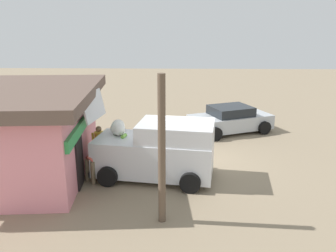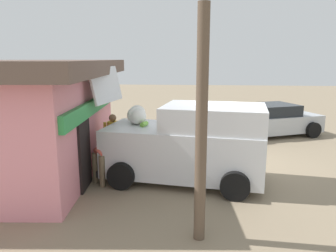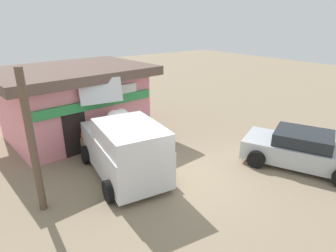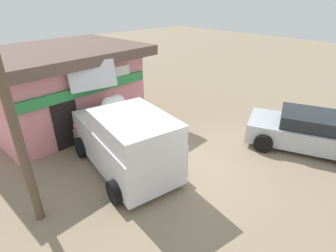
% 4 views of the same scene
% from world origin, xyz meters
% --- Properties ---
extents(ground_plane, '(60.00, 60.00, 0.00)m').
position_xyz_m(ground_plane, '(0.00, 0.00, 0.00)').
color(ground_plane, gray).
extents(storefront_bar, '(6.76, 5.28, 3.11)m').
position_xyz_m(storefront_bar, '(-1.28, 5.90, 1.63)').
color(storefront_bar, pink).
rests_on(storefront_bar, ground_plane).
extents(delivery_van, '(2.68, 4.47, 2.95)m').
position_xyz_m(delivery_van, '(-1.34, 1.37, 1.01)').
color(delivery_van, silver).
rests_on(delivery_van, ground_plane).
extents(parked_sedan, '(3.31, 4.38, 1.31)m').
position_xyz_m(parked_sedan, '(4.09, -1.94, 0.62)').
color(parked_sedan, '#B2B7BC').
rests_on(parked_sedan, ground_plane).
extents(vendor_standing, '(0.47, 0.49, 1.58)m').
position_xyz_m(vendor_standing, '(-0.46, 3.58, 0.91)').
color(vendor_standing, navy).
rests_on(vendor_standing, ground_plane).
extents(customer_bending, '(0.75, 0.74, 1.27)m').
position_xyz_m(customer_bending, '(-1.72, 3.47, 0.80)').
color(customer_bending, '#726047').
rests_on(customer_bending, ground_plane).
extents(unloaded_banana_pile, '(0.97, 0.91, 0.48)m').
position_xyz_m(unloaded_banana_pile, '(-0.92, 4.33, 0.23)').
color(unloaded_banana_pile, silver).
rests_on(unloaded_banana_pile, ground_plane).
extents(paint_bucket, '(0.30, 0.30, 0.40)m').
position_xyz_m(paint_bucket, '(0.87, 2.80, 0.20)').
color(paint_bucket, blue).
rests_on(paint_bucket, ground_plane).
extents(utility_pole, '(0.20, 0.20, 4.03)m').
position_xyz_m(utility_pole, '(-4.17, 1.08, 2.01)').
color(utility_pole, brown).
rests_on(utility_pole, ground_plane).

